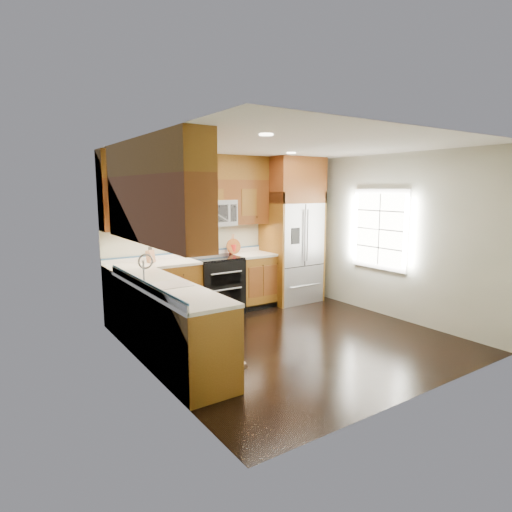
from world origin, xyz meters
TOP-DOWN VIEW (x-y plane):
  - ground at (0.00, 0.00)m, footprint 4.00×4.00m
  - wall_back at (0.00, 2.00)m, footprint 4.00×0.02m
  - wall_left at (-2.00, 0.00)m, footprint 0.02×4.00m
  - wall_right at (2.00, 0.00)m, footprint 0.02×4.00m
  - window at (1.98, 0.20)m, footprint 0.04×1.10m
  - base_cabinets at (-1.23, 0.90)m, footprint 2.85×3.00m
  - countertop at (-1.09, 1.01)m, footprint 2.86×3.01m
  - upper_cabinets at (-1.15, 1.09)m, footprint 2.85×3.00m
  - range at (-0.25, 1.67)m, footprint 0.76×0.67m
  - microwave at (-0.25, 1.80)m, footprint 0.76×0.40m
  - refrigerator at (1.30, 1.63)m, footprint 0.98×0.75m
  - sink_faucet at (-1.73, 0.23)m, footprint 0.54×0.44m
  - rug at (-1.20, 0.36)m, footprint 1.33×1.70m
  - knife_block at (-1.31, 1.80)m, footprint 0.11×0.14m
  - utensil_crock at (0.19, 1.87)m, footprint 0.14×0.14m
  - cutting_board at (0.19, 1.84)m, footprint 0.28×0.28m

SIDE VIEW (x-z plane):
  - ground at x=0.00m, z-range 0.00..0.00m
  - rug at x=-1.20m, z-range 0.00..0.01m
  - base_cabinets at x=-1.23m, z-range 0.00..0.90m
  - range at x=-0.25m, z-range 0.00..0.94m
  - countertop at x=-1.09m, z-range 0.90..0.94m
  - cutting_board at x=0.19m, z-range 0.94..0.96m
  - sink_faucet at x=-1.73m, z-range 0.81..1.18m
  - knife_block at x=-1.31m, z-range 0.92..1.16m
  - utensil_crock at x=0.19m, z-range 0.89..1.23m
  - wall_back at x=0.00m, z-range 0.00..2.60m
  - wall_left at x=-2.00m, z-range 0.00..2.60m
  - wall_right at x=2.00m, z-range 0.00..2.60m
  - refrigerator at x=1.30m, z-range 0.00..2.60m
  - window at x=1.98m, z-range 0.75..2.05m
  - microwave at x=-0.25m, z-range 1.45..1.87m
  - upper_cabinets at x=-1.15m, z-range 1.45..2.60m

